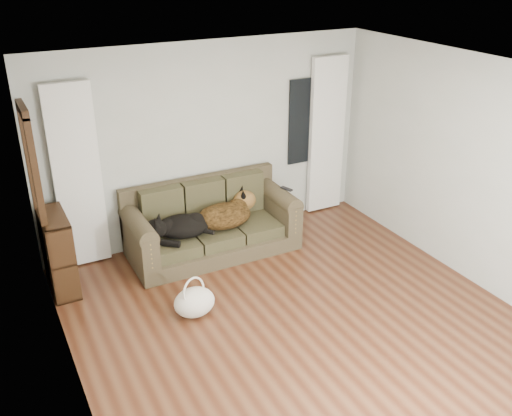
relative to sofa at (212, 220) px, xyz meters
name	(u,v)px	position (x,y,z in m)	size (l,w,h in m)	color
floor	(306,329)	(0.20, -1.97, -0.45)	(5.00, 5.00, 0.00)	#432012
ceiling	(317,79)	(0.20, -1.97, 2.15)	(5.00, 5.00, 0.00)	white
wall_back	(208,143)	(0.20, 0.53, 0.85)	(4.50, 0.04, 2.60)	beige
wall_left	(67,274)	(-2.05, -1.97, 0.85)	(0.04, 5.00, 2.60)	beige
wall_right	(483,176)	(2.45, -1.97, 0.85)	(0.04, 5.00, 2.60)	beige
curtain_left	(77,178)	(-1.50, 0.45, 0.70)	(0.55, 0.08, 2.25)	white
curtain_right	(327,136)	(2.00, 0.45, 0.70)	(0.55, 0.08, 2.25)	white
window_pane	(305,121)	(1.65, 0.50, 0.95)	(0.50, 0.03, 1.20)	black
door_casing	(39,205)	(-2.00, 0.07, 0.60)	(0.07, 0.60, 2.10)	black
sofa	(212,220)	(0.00, 0.00, 0.00)	(2.13, 0.92, 0.87)	#2A271B
dog_black_lab	(180,227)	(-0.46, -0.05, 0.03)	(0.65, 0.45, 0.28)	black
dog_shepherd	(226,215)	(0.19, -0.02, 0.04)	(0.75, 0.53, 0.33)	black
tv_remote	(287,189)	(1.02, -0.12, 0.28)	(0.05, 0.20, 0.02)	black
tote_bag	(194,302)	(-0.74, -1.21, -0.29)	(0.45, 0.35, 0.33)	silver
bookshelf	(58,250)	(-1.89, 0.01, 0.05)	(0.28, 0.74, 0.93)	black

